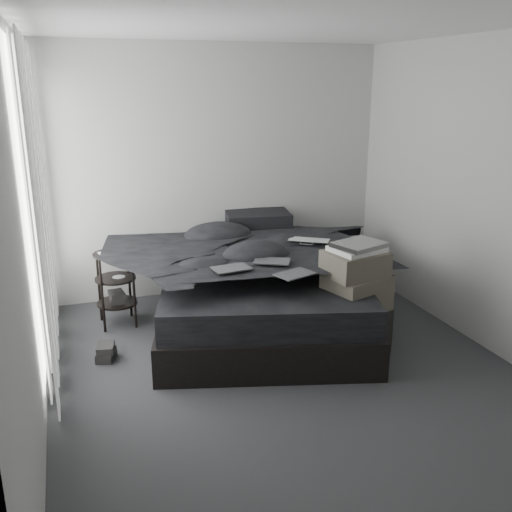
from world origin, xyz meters
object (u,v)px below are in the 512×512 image
object	(u,v)px
bed	(261,307)
side_stand	(116,289)
laptop	(308,234)
box_lower	(353,330)

from	to	relation	value
bed	side_stand	size ratio (longest dim) A/B	3.40
bed	laptop	world-z (taller)	laptop
bed	box_lower	distance (m)	0.97
bed	box_lower	size ratio (longest dim) A/B	4.50
laptop	box_lower	world-z (taller)	laptop
laptop	bed	bearing A→B (deg)	-154.50
laptop	box_lower	distance (m)	1.00
box_lower	bed	bearing A→B (deg)	124.30
side_stand	box_lower	distance (m)	2.21
bed	laptop	xyz separation A→B (m)	(0.44, -0.06, 0.70)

